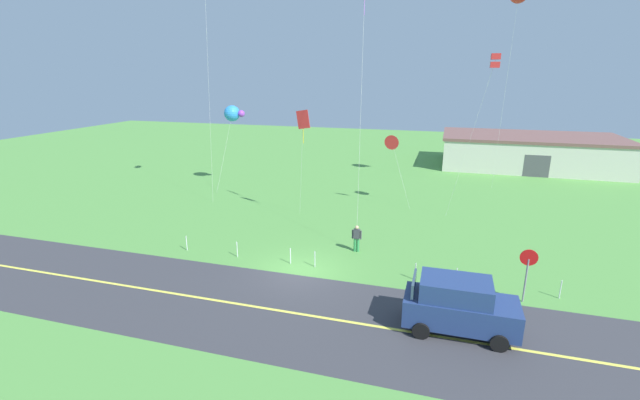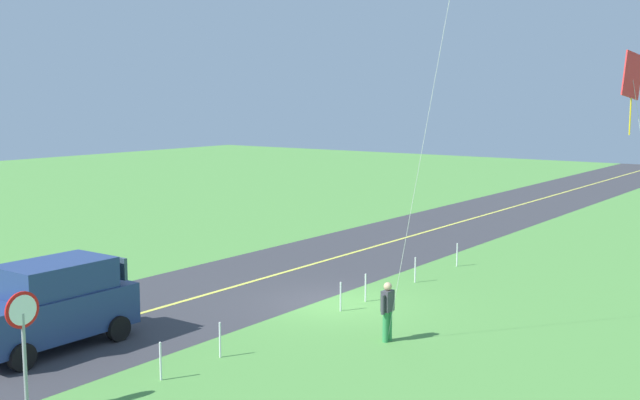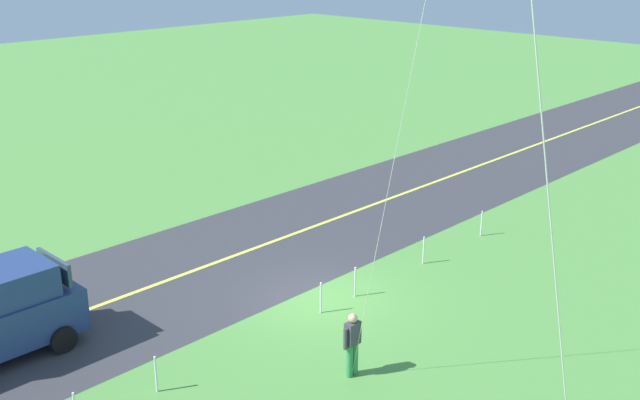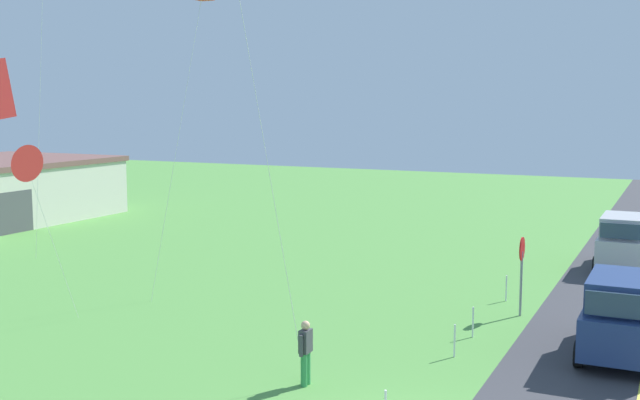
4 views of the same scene
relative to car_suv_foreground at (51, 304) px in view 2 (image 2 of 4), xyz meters
name	(u,v)px [view 2 (image 2 of 4)]	position (x,y,z in m)	size (l,w,h in m)	color
ground_plane	(333,305)	(-7.84, 3.36, -1.20)	(120.00, 120.00, 0.10)	#549342
asphalt_road	(238,286)	(-7.84, -0.64, -1.15)	(120.00, 7.00, 0.00)	#38383D
road_centre_stripe	(238,285)	(-7.84, -0.64, -1.15)	(120.00, 0.16, 0.00)	#E5E04C
car_suv_foreground	(51,304)	(0.00, 0.00, 0.00)	(4.40, 2.12, 2.24)	navy
stop_sign	(23,328)	(2.92, 3.27, 0.65)	(0.76, 0.08, 2.56)	gray
person_adult_near	(387,310)	(-5.55, 6.74, -0.29)	(0.58, 0.22, 1.60)	#338C4C
kite_cyan_top	(633,80)	(-10.34, 11.44, 5.75)	(1.26, 1.30, 7.69)	silver
fence_post_0	(457,255)	(-15.11, 4.06, -0.70)	(0.05, 0.05, 0.90)	silver
fence_post_1	(415,270)	(-11.84, 4.06, -0.70)	(0.05, 0.05, 0.90)	silver
fence_post_2	(366,288)	(-8.64, 4.06, -0.70)	(0.05, 0.05, 0.90)	silver
fence_post_3	(341,297)	(-7.25, 4.06, -0.70)	(0.05, 0.05, 0.90)	silver
fence_post_4	(220,340)	(-1.97, 4.06, -0.70)	(0.05, 0.05, 0.90)	silver
fence_post_5	(161,361)	(0.00, 4.06, -0.70)	(0.05, 0.05, 0.90)	silver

